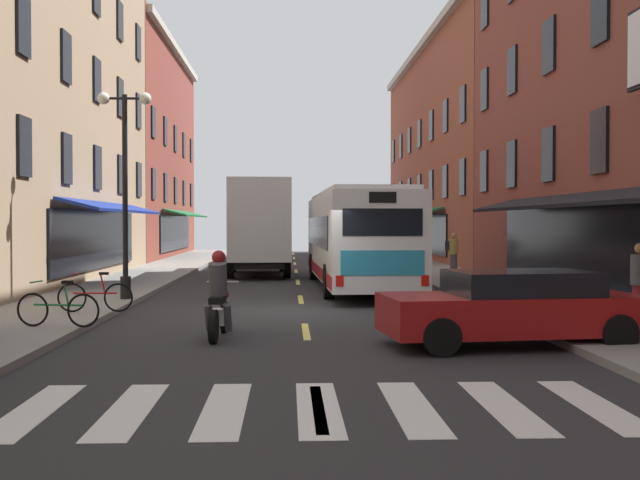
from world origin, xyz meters
TOP-DOWN VIEW (x-y plane):
  - ground_plane at (0.00, 0.00)m, footprint 34.80×80.00m
  - lane_centre_dashes at (0.00, -0.25)m, footprint 0.14×73.90m
  - crosswalk_near at (0.00, -10.00)m, footprint 7.10×2.80m
  - sidewalk_left at (-5.90, 0.00)m, footprint 3.00×80.00m
  - sidewalk_right at (5.90, 0.00)m, footprint 3.00×80.00m
  - transit_bus at (1.90, 6.75)m, footprint 2.87×12.15m
  - box_truck at (-1.58, 13.16)m, footprint 2.74×7.18m
  - sedan_near at (3.61, -5.52)m, footprint 4.67×2.38m
  - sedan_mid at (-1.78, 24.96)m, footprint 1.97×4.73m
  - motorcycle_rider at (-1.66, -4.37)m, footprint 0.62×2.07m
  - bicycle_near at (-4.85, -3.69)m, footprint 1.69×0.50m
  - bicycle_mid at (-4.75, -1.13)m, footprint 1.71×0.48m
  - pedestrian_near at (6.18, 11.62)m, footprint 0.52×0.44m
  - pedestrian_mid at (6.68, -3.78)m, footprint 0.36×0.36m
  - street_lamp_twin at (-4.70, 1.96)m, footprint 1.42×0.32m

SIDE VIEW (x-z plane):
  - ground_plane at x=0.00m, z-range -0.10..0.00m
  - lane_centre_dashes at x=0.00m, z-range 0.00..0.01m
  - crosswalk_near at x=0.00m, z-range 0.00..0.01m
  - sidewalk_left at x=-5.90m, z-range 0.00..0.14m
  - sidewalk_right at x=5.90m, z-range 0.00..0.14m
  - bicycle_near at x=-4.85m, z-range 0.05..0.96m
  - bicycle_mid at x=-4.75m, z-range 0.05..0.96m
  - sedan_near at x=3.61m, z-range 0.02..1.35m
  - sedan_mid at x=-1.78m, z-range 0.03..1.39m
  - motorcycle_rider at x=-1.66m, z-range -0.12..1.54m
  - pedestrian_mid at x=6.68m, z-range 0.16..1.79m
  - pedestrian_near at x=6.18m, z-range 0.18..1.81m
  - transit_bus at x=1.90m, z-range 0.08..3.26m
  - box_truck at x=-1.58m, z-range 0.05..3.93m
  - street_lamp_twin at x=-4.70m, z-range 0.43..5.94m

